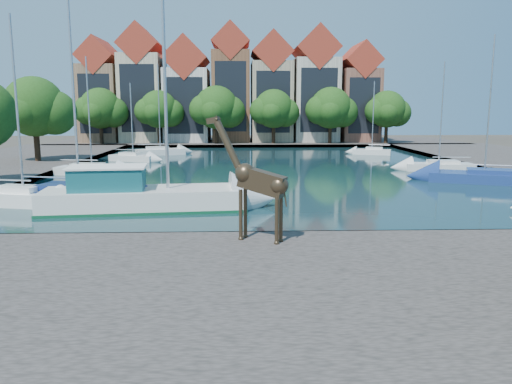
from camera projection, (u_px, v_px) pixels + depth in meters
ground at (311, 242)px, 20.61m from camera, size 160.00×160.00×0.00m
water_basin at (272, 170)px, 44.25m from camera, size 38.00×50.00×0.08m
near_quay at (348, 301)px, 13.67m from camera, size 50.00×14.00×0.50m
far_quay at (258, 142)px, 75.74m from camera, size 60.00×16.00×0.50m
townhouse_west_end at (103, 95)px, 73.73m from camera, size 5.44×9.18×14.93m
townhouse_west_mid at (143, 89)px, 73.80m from camera, size 5.94×9.18×16.79m
townhouse_west_inner at (187, 95)px, 74.17m from camera, size 6.43×9.18×15.15m
townhouse_center at (231, 88)px, 74.23m from camera, size 5.44×9.18×16.93m
townhouse_east_inner at (271, 92)px, 74.55m from camera, size 5.94×9.18×15.79m
townhouse_east_mid at (314, 90)px, 74.71m from camera, size 6.43×9.18×16.65m
townhouse_east_end at (357, 97)px, 75.11m from camera, size 5.44×9.18×14.43m
far_tree_far_west at (101, 110)px, 68.72m from camera, size 7.28×5.60×7.68m
far_tree_west at (159, 111)px, 69.02m from camera, size 6.76×5.20×7.36m
far_tree_mid_west at (217, 109)px, 69.27m from camera, size 7.80×6.00×8.00m
far_tree_mid_east at (274, 110)px, 69.57m from camera, size 7.02×5.40×7.52m
far_tree_east at (331, 109)px, 69.83m from camera, size 7.54×5.80×7.84m
far_tree_far_east at (388, 110)px, 70.14m from camera, size 6.76×5.20×7.36m
side_tree_left_far at (35, 109)px, 46.52m from camera, size 7.28×5.60×7.88m
giraffe_statue at (256, 181)px, 18.70m from camera, size 3.06×1.76×4.67m
motorsailer at (138, 193)px, 26.59m from camera, size 10.86×4.16×11.98m
sailboat_left_a at (24, 195)px, 27.88m from camera, size 5.81×3.17×10.33m
sailboat_left_b at (79, 193)px, 28.26m from camera, size 8.39×4.77×13.31m
sailboat_left_c at (92, 168)px, 40.88m from camera, size 5.94×2.84×9.40m
sailboat_left_d at (133, 156)px, 50.93m from camera, size 5.10×3.37×7.83m
sailboat_left_e at (160, 150)px, 57.65m from camera, size 5.81×3.86×10.27m
sailboat_right_b at (484, 175)px, 36.42m from camera, size 8.06×5.33×10.47m
sailboat_right_c at (439, 165)px, 43.39m from camera, size 5.93×2.56×9.24m
sailboat_right_d at (372, 150)px, 58.02m from camera, size 4.55×2.89×8.35m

